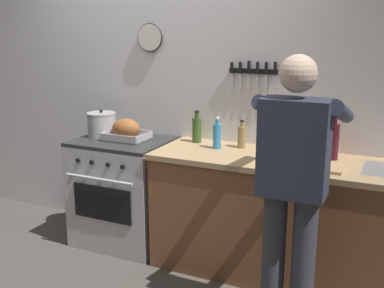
# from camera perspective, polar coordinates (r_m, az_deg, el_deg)

# --- Properties ---
(wall_back) EXTENTS (6.00, 0.13, 2.60)m
(wall_back) POSITION_cam_1_polar(r_m,az_deg,el_deg) (4.00, -3.23, 6.91)
(wall_back) COLOR silver
(wall_back) RESTS_ON ground
(counter_block) EXTENTS (2.03, 0.65, 0.90)m
(counter_block) POSITION_cam_1_polar(r_m,az_deg,el_deg) (3.48, 12.10, -8.93)
(counter_block) COLOR brown
(counter_block) RESTS_ON ground
(stove) EXTENTS (0.76, 0.67, 0.90)m
(stove) POSITION_cam_1_polar(r_m,az_deg,el_deg) (4.01, -8.31, -5.73)
(stove) COLOR #BCBCC1
(stove) RESTS_ON ground
(person_cook) EXTENTS (0.51, 0.63, 1.66)m
(person_cook) POSITION_cam_1_polar(r_m,az_deg,el_deg) (2.75, 12.29, -4.15)
(person_cook) COLOR #383842
(person_cook) RESTS_ON ground
(roasting_pan) EXTENTS (0.35, 0.26, 0.18)m
(roasting_pan) POSITION_cam_1_polar(r_m,az_deg,el_deg) (3.85, -8.05, 1.66)
(roasting_pan) COLOR #B7B7BC
(roasting_pan) RESTS_ON stove
(stock_pot) EXTENTS (0.24, 0.24, 0.23)m
(stock_pot) POSITION_cam_1_polar(r_m,az_deg,el_deg) (4.01, -10.99, 2.36)
(stock_pot) COLOR #B7B7BC
(stock_pot) RESTS_ON stove
(cutting_board) EXTENTS (0.36, 0.24, 0.02)m
(cutting_board) POSITION_cam_1_polar(r_m,az_deg,el_deg) (3.19, 14.88, -2.60)
(cutting_board) COLOR tan
(cutting_board) RESTS_ON counter_block
(bottle_olive_oil) EXTENTS (0.07, 0.07, 0.26)m
(bottle_olive_oil) POSITION_cam_1_polar(r_m,az_deg,el_deg) (3.73, 0.60, 1.83)
(bottle_olive_oil) COLOR #385623
(bottle_olive_oil) RESTS_ON counter_block
(bottle_dish_soap) EXTENTS (0.06, 0.06, 0.24)m
(bottle_dish_soap) POSITION_cam_1_polar(r_m,az_deg,el_deg) (3.54, 3.07, 1.04)
(bottle_dish_soap) COLOR #338CCC
(bottle_dish_soap) RESTS_ON counter_block
(bottle_hot_sauce) EXTENTS (0.05, 0.05, 0.18)m
(bottle_hot_sauce) POSITION_cam_1_polar(r_m,az_deg,el_deg) (3.47, 16.74, -0.29)
(bottle_hot_sauce) COLOR red
(bottle_hot_sauce) RESTS_ON counter_block
(bottle_vinegar) EXTENTS (0.07, 0.07, 0.22)m
(bottle_vinegar) POSITION_cam_1_polar(r_m,az_deg,el_deg) (3.58, 6.11, 0.95)
(bottle_vinegar) COLOR #997F4C
(bottle_vinegar) RESTS_ON counter_block
(bottle_wine_red) EXTENTS (0.08, 0.08, 0.32)m
(bottle_wine_red) POSITION_cam_1_polar(r_m,az_deg,el_deg) (3.38, 16.91, 0.42)
(bottle_wine_red) COLOR #47141E
(bottle_wine_red) RESTS_ON counter_block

